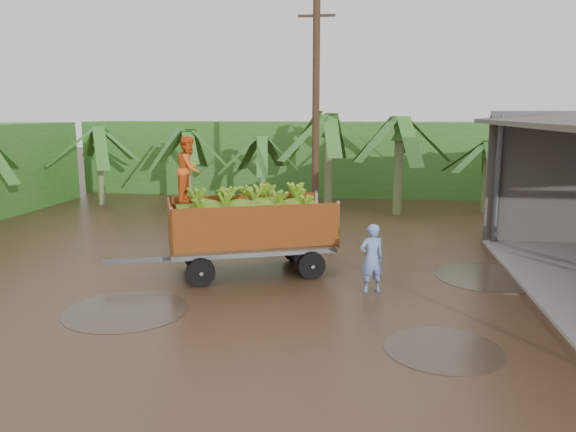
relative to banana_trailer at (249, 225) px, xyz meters
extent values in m
plane|color=black|center=(1.62, -1.42, -1.26)|extent=(100.00, 100.00, 0.00)
cube|color=#2D661E|center=(-0.38, 14.58, 0.54)|extent=(22.00, 3.00, 3.60)
cube|color=#47474C|center=(-2.61, -1.03, -0.77)|extent=(1.56, 0.70, 0.11)
imported|color=#E35C1A|center=(-1.37, -0.49, 1.44)|extent=(0.62, 0.79, 1.61)
imported|color=#6E8CC8|center=(3.09, -1.15, -0.46)|extent=(0.69, 0.58, 1.60)
cylinder|color=#47301E|center=(1.20, 5.09, 2.58)|extent=(0.24, 0.24, 7.69)
cube|color=#47301E|center=(1.20, 5.09, 5.85)|extent=(1.20, 0.08, 0.08)
camera|label=1|loc=(2.97, -13.66, 2.81)|focal=35.00mm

